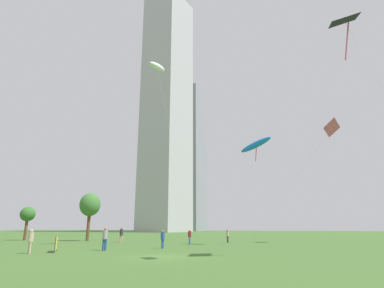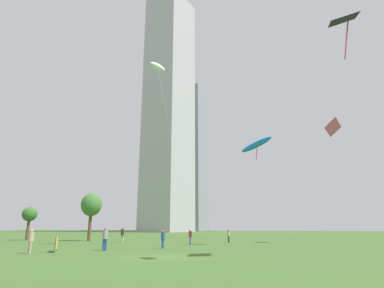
% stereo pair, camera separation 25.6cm
% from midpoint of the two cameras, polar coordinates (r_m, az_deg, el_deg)
% --- Properties ---
extents(ground, '(280.00, 280.00, 0.00)m').
position_cam_midpoint_polar(ground, '(21.83, -5.57, -19.73)').
color(ground, '#3D6028').
extents(person_standing_0, '(0.41, 0.41, 1.84)m').
position_cam_midpoint_polar(person_standing_0, '(41.91, -12.31, -15.59)').
color(person_standing_0, tan).
rests_on(person_standing_0, ground).
extents(person_standing_1, '(0.36, 0.36, 1.61)m').
position_cam_midpoint_polar(person_standing_1, '(30.27, -5.04, -16.57)').
color(person_standing_1, '#1E478C').
rests_on(person_standing_1, ground).
extents(person_standing_2, '(0.37, 0.37, 1.65)m').
position_cam_midpoint_polar(person_standing_2, '(36.24, -0.10, -16.28)').
color(person_standing_2, '#1E478C').
rests_on(person_standing_2, ground).
extents(person_standing_3, '(0.34, 0.34, 1.55)m').
position_cam_midpoint_polar(person_standing_3, '(41.39, 6.82, -16.07)').
color(person_standing_3, '#2D2D33').
rests_on(person_standing_3, ground).
extents(person_standing_4, '(0.42, 0.42, 1.88)m').
position_cam_midpoint_polar(person_standing_4, '(28.50, -15.21, -15.94)').
color(person_standing_4, '#1E478C').
rests_on(person_standing_4, ground).
extents(person_standing_5, '(0.39, 0.39, 1.74)m').
position_cam_midpoint_polar(person_standing_5, '(27.16, -26.92, -15.16)').
color(person_standing_5, tan).
rests_on(person_standing_5, ground).
extents(kite_flying_1, '(7.10, 3.43, 16.59)m').
position_cam_midpoint_polar(kite_flying_1, '(25.82, 26.07, 19.37)').
color(kite_flying_1, silver).
rests_on(kite_flying_1, ground).
extents(kite_flying_2, '(4.14, 3.57, 20.25)m').
position_cam_midpoint_polar(kite_flying_2, '(37.61, -6.02, 13.69)').
color(kite_flying_2, silver).
rests_on(kite_flying_2, ground).
extents(kite_flying_3, '(4.86, 3.11, 11.74)m').
position_cam_midpoint_polar(kite_flying_3, '(36.39, 11.74, -0.14)').
color(kite_flying_3, silver).
rests_on(kite_flying_3, ground).
extents(kite_flying_4, '(11.77, 2.37, 14.65)m').
position_cam_midpoint_polar(kite_flying_4, '(43.26, 24.25, 2.72)').
color(kite_flying_4, silver).
rests_on(kite_flying_4, ground).
extents(park_tree_0, '(2.12, 2.12, 4.76)m').
position_cam_midpoint_polar(park_tree_0, '(53.38, -27.22, -11.35)').
color(park_tree_0, brown).
rests_on(park_tree_0, ground).
extents(park_tree_1, '(2.89, 2.89, 6.59)m').
position_cam_midpoint_polar(park_tree_1, '(47.85, -17.61, -10.51)').
color(park_tree_1, brown).
rests_on(park_tree_1, ground).
extents(distant_highrise_0, '(23.19, 25.93, 70.12)m').
position_cam_midpoint_polar(distant_highrise_0, '(160.06, -1.60, -2.79)').
color(distant_highrise_0, gray).
rests_on(distant_highrise_0, ground).
extents(distant_highrise_1, '(19.11, 19.58, 98.62)m').
position_cam_midpoint_polar(distant_highrise_1, '(130.14, -4.17, 6.65)').
color(distant_highrise_1, '#A8A8AD').
rests_on(distant_highrise_1, ground).
extents(event_banner, '(1.41, 1.91, 1.21)m').
position_cam_midpoint_polar(event_banner, '(28.12, -23.09, -16.23)').
color(event_banner, '#4C4C4C').
rests_on(event_banner, ground).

